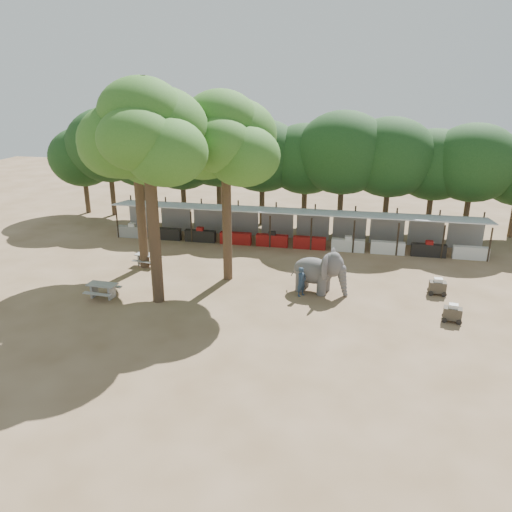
% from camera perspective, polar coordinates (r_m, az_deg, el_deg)
% --- Properties ---
extents(ground, '(100.00, 100.00, 0.00)m').
position_cam_1_polar(ground, '(25.49, -0.06, -8.11)').
color(ground, brown).
rests_on(ground, ground).
extents(vendor_stalls, '(28.00, 2.99, 2.80)m').
position_cam_1_polar(vendor_stalls, '(37.77, 4.20, 3.14)').
color(vendor_stalls, '#A8ACB1').
rests_on(vendor_stalls, ground).
extents(yard_tree_left, '(7.10, 6.90, 11.02)m').
position_cam_1_polar(yard_tree_left, '(32.54, -13.71, 12.62)').
color(yard_tree_left, '#332316').
rests_on(yard_tree_left, ground).
extents(yard_tree_center, '(7.10, 6.90, 12.04)m').
position_cam_1_polar(yard_tree_center, '(26.67, -12.46, 13.47)').
color(yard_tree_center, '#332316').
rests_on(yard_tree_center, ground).
extents(yard_tree_back, '(7.10, 6.90, 11.36)m').
position_cam_1_polar(yard_tree_back, '(29.50, -3.69, 13.12)').
color(yard_tree_back, '#332316').
rests_on(yard_tree_back, ground).
extents(backdrop_trees, '(46.46, 5.95, 8.33)m').
position_cam_1_polar(backdrop_trees, '(41.83, 5.30, 10.80)').
color(backdrop_trees, '#332316').
rests_on(backdrop_trees, ground).
extents(elephant, '(3.48, 2.56, 2.58)m').
position_cam_1_polar(elephant, '(29.26, 7.31, -1.72)').
color(elephant, '#454342').
rests_on(elephant, ground).
extents(handler, '(0.71, 0.75, 1.74)m').
position_cam_1_polar(handler, '(28.75, 5.23, -2.94)').
color(handler, '#26384C').
rests_on(handler, ground).
extents(picnic_table_near, '(1.76, 1.60, 0.84)m').
position_cam_1_polar(picnic_table_near, '(29.85, -17.13, -3.57)').
color(picnic_table_near, gray).
rests_on(picnic_table_near, ground).
extents(picnic_table_far, '(1.72, 1.59, 0.77)m').
position_cam_1_polar(picnic_table_far, '(34.25, -12.33, -0.22)').
color(picnic_table_far, gray).
rests_on(picnic_table_far, ground).
extents(cart_front, '(1.08, 0.79, 0.97)m').
position_cam_1_polar(cart_front, '(27.74, 21.55, -6.07)').
color(cart_front, '#332C23').
rests_on(cart_front, ground).
extents(cart_back, '(1.04, 0.69, 1.00)m').
position_cam_1_polar(cart_back, '(30.80, 20.04, -3.29)').
color(cart_back, '#332C23').
rests_on(cart_back, ground).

